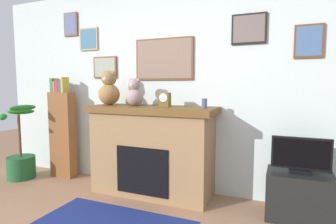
{
  "coord_description": "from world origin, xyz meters",
  "views": [
    {
      "loc": [
        1.44,
        -1.27,
        1.34
      ],
      "look_at": [
        0.21,
        1.68,
        1.02
      ],
      "focal_mm": 29.27,
      "sensor_mm": 36.0,
      "label": 1
    }
  ],
  "objects_px": {
    "potted_plant": "(20,158)",
    "mantel_clock": "(165,100)",
    "fireplace": "(152,150)",
    "teddy_bear_brown": "(135,93)",
    "bookshelf": "(63,132)",
    "television": "(301,156)",
    "tv_stand": "(299,196)",
    "candle_jar": "(204,103)",
    "teddy_bear_tan": "(109,90)"
  },
  "relations": [
    {
      "from": "television",
      "to": "teddy_bear_tan",
      "type": "distance_m",
      "value": 2.31
    },
    {
      "from": "candle_jar",
      "to": "mantel_clock",
      "type": "relative_size",
      "value": 0.64
    },
    {
      "from": "teddy_bear_tan",
      "to": "teddy_bear_brown",
      "type": "relative_size",
      "value": 1.29
    },
    {
      "from": "potted_plant",
      "to": "mantel_clock",
      "type": "bearing_deg",
      "value": 5.63
    },
    {
      "from": "fireplace",
      "to": "candle_jar",
      "type": "distance_m",
      "value": 0.88
    },
    {
      "from": "teddy_bear_brown",
      "to": "mantel_clock",
      "type": "bearing_deg",
      "value": -0.15
    },
    {
      "from": "potted_plant",
      "to": "candle_jar",
      "type": "height_order",
      "value": "candle_jar"
    },
    {
      "from": "bookshelf",
      "to": "mantel_clock",
      "type": "height_order",
      "value": "bookshelf"
    },
    {
      "from": "candle_jar",
      "to": "bookshelf",
      "type": "bearing_deg",
      "value": 177.73
    },
    {
      "from": "tv_stand",
      "to": "television",
      "type": "height_order",
      "value": "television"
    },
    {
      "from": "bookshelf",
      "to": "potted_plant",
      "type": "height_order",
      "value": "bookshelf"
    },
    {
      "from": "tv_stand",
      "to": "teddy_bear_brown",
      "type": "bearing_deg",
      "value": 179.52
    },
    {
      "from": "potted_plant",
      "to": "teddy_bear_brown",
      "type": "xyz_separation_m",
      "value": [
        1.76,
        0.21,
        0.94
      ]
    },
    {
      "from": "tv_stand",
      "to": "television",
      "type": "relative_size",
      "value": 1.12
    },
    {
      "from": "television",
      "to": "teddy_bear_brown",
      "type": "bearing_deg",
      "value": 179.48
    },
    {
      "from": "fireplace",
      "to": "teddy_bear_brown",
      "type": "relative_size",
      "value": 4.64
    },
    {
      "from": "television",
      "to": "candle_jar",
      "type": "relative_size",
      "value": 5.09
    },
    {
      "from": "teddy_bear_tan",
      "to": "candle_jar",
      "type": "bearing_deg",
      "value": 0.03
    },
    {
      "from": "tv_stand",
      "to": "candle_jar",
      "type": "xyz_separation_m",
      "value": [
        -0.98,
        0.02,
        0.89
      ]
    },
    {
      "from": "fireplace",
      "to": "mantel_clock",
      "type": "distance_m",
      "value": 0.64
    },
    {
      "from": "potted_plant",
      "to": "teddy_bear_tan",
      "type": "xyz_separation_m",
      "value": [
        1.38,
        0.21,
        0.98
      ]
    },
    {
      "from": "potted_plant",
      "to": "candle_jar",
      "type": "bearing_deg",
      "value": 4.66
    },
    {
      "from": "potted_plant",
      "to": "teddy_bear_tan",
      "type": "relative_size",
      "value": 2.44
    },
    {
      "from": "bookshelf",
      "to": "candle_jar",
      "type": "relative_size",
      "value": 13.54
    },
    {
      "from": "fireplace",
      "to": "candle_jar",
      "type": "xyz_separation_m",
      "value": [
        0.65,
        -0.02,
        0.59
      ]
    },
    {
      "from": "fireplace",
      "to": "potted_plant",
      "type": "xyz_separation_m",
      "value": [
        -1.98,
        -0.23,
        -0.25
      ]
    },
    {
      "from": "mantel_clock",
      "to": "teddy_bear_brown",
      "type": "bearing_deg",
      "value": 179.85
    },
    {
      "from": "potted_plant",
      "to": "candle_jar",
      "type": "distance_m",
      "value": 2.77
    },
    {
      "from": "potted_plant",
      "to": "mantel_clock",
      "type": "relative_size",
      "value": 6.41
    },
    {
      "from": "television",
      "to": "tv_stand",
      "type": "bearing_deg",
      "value": 90.0
    },
    {
      "from": "bookshelf",
      "to": "tv_stand",
      "type": "bearing_deg",
      "value": -1.85
    },
    {
      "from": "bookshelf",
      "to": "television",
      "type": "relative_size",
      "value": 2.66
    },
    {
      "from": "tv_stand",
      "to": "teddy_bear_brown",
      "type": "height_order",
      "value": "teddy_bear_brown"
    },
    {
      "from": "tv_stand",
      "to": "candle_jar",
      "type": "height_order",
      "value": "candle_jar"
    },
    {
      "from": "candle_jar",
      "to": "television",
      "type": "bearing_deg",
      "value": -1.01
    },
    {
      "from": "fireplace",
      "to": "television",
      "type": "bearing_deg",
      "value": -1.23
    },
    {
      "from": "potted_plant",
      "to": "tv_stand",
      "type": "height_order",
      "value": "potted_plant"
    },
    {
      "from": "teddy_bear_tan",
      "to": "potted_plant",
      "type": "bearing_deg",
      "value": -171.22
    },
    {
      "from": "candle_jar",
      "to": "teddy_bear_brown",
      "type": "height_order",
      "value": "teddy_bear_brown"
    },
    {
      "from": "fireplace",
      "to": "candle_jar",
      "type": "height_order",
      "value": "candle_jar"
    },
    {
      "from": "mantel_clock",
      "to": "teddy_bear_tan",
      "type": "relative_size",
      "value": 0.38
    },
    {
      "from": "fireplace",
      "to": "teddy_bear_tan",
      "type": "distance_m",
      "value": 0.94
    },
    {
      "from": "television",
      "to": "bookshelf",
      "type": "bearing_deg",
      "value": 178.13
    },
    {
      "from": "candle_jar",
      "to": "teddy_bear_brown",
      "type": "relative_size",
      "value": 0.32
    },
    {
      "from": "mantel_clock",
      "to": "fireplace",
      "type": "bearing_deg",
      "value": 173.78
    },
    {
      "from": "fireplace",
      "to": "teddy_bear_brown",
      "type": "xyz_separation_m",
      "value": [
        -0.23,
        -0.02,
        0.68
      ]
    },
    {
      "from": "potted_plant",
      "to": "mantel_clock",
      "type": "xyz_separation_m",
      "value": [
        2.16,
        0.21,
        0.87
      ]
    },
    {
      "from": "mantel_clock",
      "to": "bookshelf",
      "type": "bearing_deg",
      "value": 177.02
    },
    {
      "from": "fireplace",
      "to": "mantel_clock",
      "type": "height_order",
      "value": "mantel_clock"
    },
    {
      "from": "bookshelf",
      "to": "teddy_bear_brown",
      "type": "height_order",
      "value": "bookshelf"
    }
  ]
}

